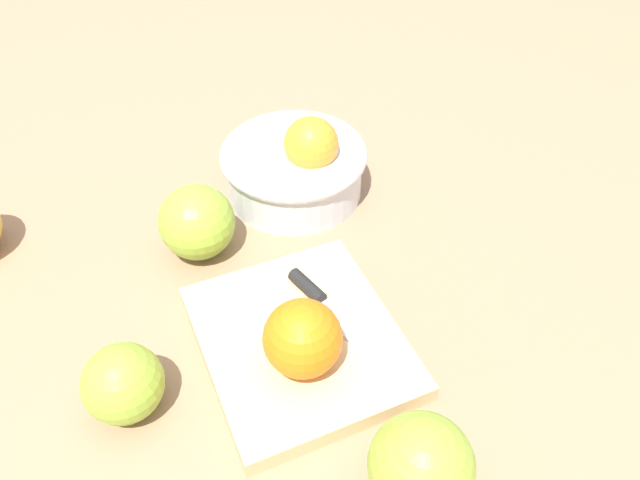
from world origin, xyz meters
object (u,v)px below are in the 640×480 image
object	(u,v)px
orange_on_board	(303,338)
bowl	(296,165)
knife	(329,308)
apple_mid_left	(197,222)
apple_front_right	(123,383)
cutting_board	(300,341)
apple_mid_right	(421,466)

from	to	relation	value
orange_on_board	bowl	bearing A→B (deg)	149.05
knife	apple_mid_left	size ratio (longest dim) A/B	1.90
orange_on_board	apple_mid_left	size ratio (longest dim) A/B	0.86
apple_mid_left	apple_front_right	size ratio (longest dim) A/B	1.17
cutting_board	apple_mid_left	xyz separation A→B (m)	(-0.17, -0.02, 0.03)
apple_mid_left	cutting_board	bearing A→B (deg)	6.20
apple_mid_left	knife	bearing A→B (deg)	19.32
cutting_board	orange_on_board	bearing A→B (deg)	-26.56
knife	apple_mid_right	bearing A→B (deg)	-11.89
apple_mid_right	orange_on_board	bearing A→B (deg)	-173.79
orange_on_board	apple_mid_left	world-z (taller)	orange_on_board
bowl	apple_front_right	bearing A→B (deg)	-58.82
orange_on_board	apple_mid_right	distance (m)	0.14
bowl	orange_on_board	size ratio (longest dim) A/B	2.46
cutting_board	apple_mid_left	world-z (taller)	apple_mid_left
cutting_board	apple_front_right	xyz separation A→B (m)	(-0.03, -0.16, 0.03)
cutting_board	apple_front_right	distance (m)	0.16
orange_on_board	knife	size ratio (longest dim) A/B	0.45
cutting_board	knife	xyz separation A→B (m)	(-0.01, 0.04, 0.01)
knife	apple_mid_left	distance (m)	0.18
apple_front_right	knife	bearing A→B (deg)	83.79
orange_on_board	knife	world-z (taller)	orange_on_board
apple_mid_left	apple_mid_right	bearing A→B (deg)	3.41
cutting_board	orange_on_board	world-z (taller)	orange_on_board
orange_on_board	apple_front_right	bearing A→B (deg)	-111.97
cutting_board	bowl	bearing A→B (deg)	148.47
bowl	cutting_board	distance (m)	0.24
cutting_board	knife	distance (m)	0.04
apple_mid_right	knife	bearing A→B (deg)	168.11
bowl	cutting_board	bearing A→B (deg)	-31.53
orange_on_board	cutting_board	bearing A→B (deg)	153.44
cutting_board	apple_mid_right	bearing A→B (deg)	0.51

